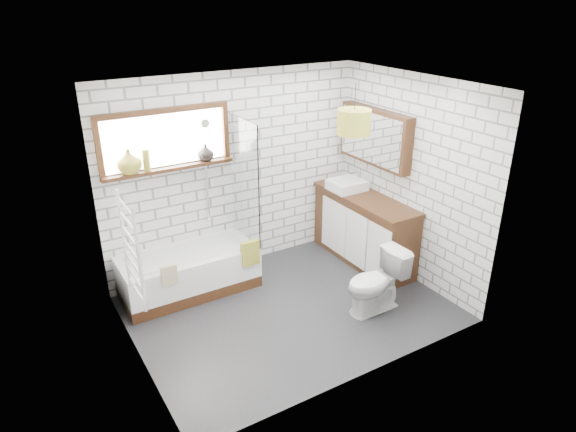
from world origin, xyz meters
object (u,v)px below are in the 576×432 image
toilet (376,282)px  pendant (354,122)px  bathtub (189,272)px  vanity (364,229)px  basin (347,185)px

toilet → pendant: 1.79m
bathtub → vanity: bearing=-11.6°
toilet → pendant: size_ratio=2.05×
basin → bathtub: bearing=176.4°
vanity → pendant: 1.90m
pendant → vanity: bearing=39.2°
vanity → toilet: (-0.62, -1.00, -0.10)m
toilet → vanity: bearing=147.4°
bathtub → toilet: (1.64, -1.46, 0.10)m
vanity → toilet: size_ratio=2.25×
pendant → toilet: bearing=-72.8°
vanity → basin: basin is taller
basin → vanity: bearing=-79.5°
toilet → basin: bearing=156.4°
vanity → basin: size_ratio=3.63×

